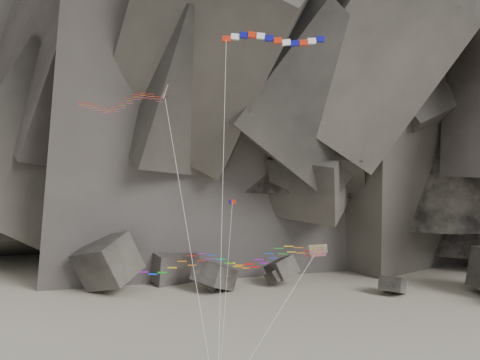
# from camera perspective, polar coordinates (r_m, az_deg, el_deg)

# --- Properties ---
(headland) EXTENTS (110.00, 70.00, 84.00)m
(headland) POSITION_cam_1_polar(r_m,az_deg,el_deg) (114.56, 3.58, 14.02)
(headland) COLOR #4B453D
(headland) RESTS_ON ground
(boulder_field) EXTENTS (73.94, 18.44, 9.03)m
(boulder_field) POSITION_cam_1_polar(r_m,az_deg,el_deg) (79.00, 2.27, -10.05)
(boulder_field) COLOR #47423F
(boulder_field) RESTS_ON ground
(delta_kite) EXTENTS (13.50, 8.38, 24.54)m
(delta_kite) POSITION_cam_1_polar(r_m,az_deg,el_deg) (47.37, -13.01, 8.00)
(delta_kite) COLOR red
(delta_kite) RESTS_ON ground
(banner_kite) EXTENTS (8.32, 7.82, 28.43)m
(banner_kite) POSITION_cam_1_polar(r_m,az_deg,el_deg) (44.86, 3.50, 14.50)
(banner_kite) COLOR red
(banner_kite) RESTS_ON ground
(parafoil_kite) EXTENTS (15.98, 6.51, 11.23)m
(parafoil_kite) POSITION_cam_1_polar(r_m,az_deg,el_deg) (44.45, -1.83, -8.49)
(parafoil_kite) COLOR yellow
(parafoil_kite) RESTS_ON ground
(pennant_kite) EXTENTS (0.84, 5.23, 14.87)m
(pennant_kite) POSITION_cam_1_polar(r_m,az_deg,el_deg) (42.27, -1.14, -6.22)
(pennant_kite) COLOR red
(pennant_kite) RESTS_ON ground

